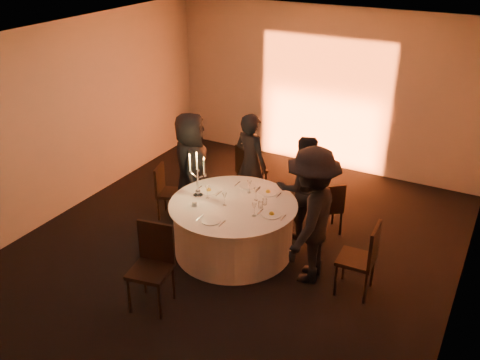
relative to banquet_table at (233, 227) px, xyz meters
The scene contains 31 objects.
floor 0.38m from the banquet_table, ahead, with size 7.00×7.00×0.00m, color black.
ceiling 2.62m from the banquet_table, ahead, with size 7.00×7.00×0.00m, color silver.
wall_back 3.67m from the banquet_table, 90.00° to the left, with size 7.00×7.00×0.00m, color beige.
wall_front 3.67m from the banquet_table, 90.00° to the right, with size 7.00×7.00×0.00m, color beige.
wall_left 3.20m from the banquet_table, behind, with size 7.00×7.00×0.00m, color beige.
wall_right 3.20m from the banquet_table, ahead, with size 7.00×7.00×0.00m, color beige.
uplighter_fixture 3.22m from the banquet_table, 90.00° to the left, with size 0.25×0.12×0.10m, color black.
banquet_table is the anchor object (origin of this frame).
chair_left 1.48m from the banquet_table, 165.25° to the left, with size 0.47×0.47×0.87m.
chair_back_left 1.73m from the banquet_table, 110.32° to the left, with size 0.51×0.51×0.92m.
chair_back_right 1.52m from the banquet_table, 47.01° to the left, with size 0.53×0.53×0.85m.
chair_right 1.91m from the banquet_table, ahead, with size 0.46×0.46×1.00m.
chair_front 1.51m from the banquet_table, 101.75° to the right, with size 0.55×0.55×1.07m.
guest_left 1.33m from the banquet_table, 151.04° to the left, with size 0.85×0.55×1.74m, color black.
guest_back_left 1.31m from the banquet_table, 105.87° to the left, with size 0.61×0.40×1.67m, color black.
guest_back_right 1.18m from the banquet_table, 52.20° to the left, with size 0.77×0.60×1.59m, color black.
guest_right 1.30m from the banquet_table, ahead, with size 1.20×0.69×1.86m, color black.
plate_left 0.66m from the banquet_table, 162.04° to the left, with size 0.35×0.28×0.08m.
plate_back_left 0.69m from the banquet_table, 97.05° to the left, with size 0.36×0.25×0.01m.
plate_back_right 0.72m from the banquet_table, 61.13° to the left, with size 0.36×0.26×0.08m.
plate_right 0.73m from the banquet_table, ahead, with size 0.36×0.26×0.08m.
plate_front 0.68m from the banquet_table, 92.86° to the right, with size 0.36×0.26×0.01m.
coffee_cup 0.68m from the banquet_table, 146.80° to the right, with size 0.11×0.11×0.07m.
candelabra 0.83m from the banquet_table, behind, with size 0.29×0.14×0.69m.
wine_glass_a 0.66m from the banquet_table, behind, with size 0.07×0.07×0.19m.
wine_glass_b 0.69m from the banquet_table, 22.16° to the right, with size 0.07×0.07×0.19m.
wine_glass_c 0.62m from the banquet_table, 46.53° to the left, with size 0.07×0.07×0.19m.
wine_glass_d 0.54m from the banquet_table, 130.21° to the right, with size 0.07×0.07×0.19m.
wine_glass_e 0.66m from the banquet_table, 83.67° to the left, with size 0.07×0.07×0.19m.
tumbler_a 0.61m from the banquet_table, 25.32° to the left, with size 0.07×0.07×0.09m, color white.
tumbler_b 0.58m from the banquet_table, 11.66° to the left, with size 0.07×0.07×0.09m, color white.
Camera 1 is at (3.18, -5.69, 4.33)m, focal length 40.00 mm.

